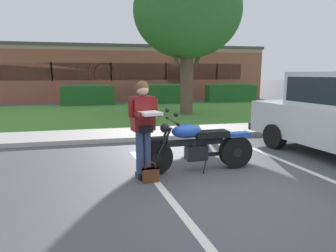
% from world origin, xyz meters
% --- Properties ---
extents(ground_plane, '(140.00, 140.00, 0.00)m').
position_xyz_m(ground_plane, '(0.00, 0.00, 0.00)').
color(ground_plane, '#4C4C51').
extents(curb_strip, '(60.00, 0.20, 0.12)m').
position_xyz_m(curb_strip, '(0.00, 3.51, 0.06)').
color(curb_strip, '#B7B2A8').
rests_on(curb_strip, ground).
extents(concrete_walk, '(60.00, 1.50, 0.08)m').
position_xyz_m(concrete_walk, '(0.00, 4.36, 0.04)').
color(concrete_walk, '#B7B2A8').
rests_on(concrete_walk, ground).
extents(grass_lawn, '(60.00, 7.74, 0.06)m').
position_xyz_m(grass_lawn, '(0.00, 8.98, 0.03)').
color(grass_lawn, '#478433').
rests_on(grass_lawn, ground).
extents(stall_stripe_0, '(0.60, 4.39, 0.01)m').
position_xyz_m(stall_stripe_0, '(-1.17, 0.20, 0.00)').
color(stall_stripe_0, silver).
rests_on(stall_stripe_0, ground).
extents(stall_stripe_1, '(0.60, 4.39, 0.01)m').
position_xyz_m(stall_stripe_1, '(1.73, 0.20, 0.00)').
color(stall_stripe_1, silver).
rests_on(stall_stripe_1, ground).
extents(motorcycle, '(2.24, 0.82, 1.18)m').
position_xyz_m(motorcycle, '(-0.25, 0.82, 0.48)').
color(motorcycle, black).
rests_on(motorcycle, ground).
extents(rider_person, '(0.54, 0.64, 1.70)m').
position_xyz_m(rider_person, '(-1.37, 0.63, 1.01)').
color(rider_person, black).
rests_on(rider_person, ground).
extents(handbag, '(0.28, 0.13, 0.36)m').
position_xyz_m(handbag, '(-1.29, 0.42, 0.14)').
color(handbag, '#562D19').
rests_on(handbag, ground).
extents(shade_tree, '(4.50, 4.50, 6.27)m').
position_xyz_m(shade_tree, '(1.48, 7.95, 4.33)').
color(shade_tree, brown).
rests_on(shade_tree, ground).
extents(hedge_left, '(2.93, 0.90, 1.24)m').
position_xyz_m(hedge_left, '(-2.93, 12.78, 0.65)').
color(hedge_left, '#235623').
rests_on(hedge_left, ground).
extents(hedge_center_left, '(3.05, 0.90, 1.24)m').
position_xyz_m(hedge_center_left, '(1.41, 12.78, 0.65)').
color(hedge_center_left, '#235623').
rests_on(hedge_center_left, ground).
extents(hedge_center_right, '(3.13, 0.90, 1.24)m').
position_xyz_m(hedge_center_right, '(5.76, 12.78, 0.65)').
color(hedge_center_right, '#235623').
rests_on(hedge_center_right, ground).
extents(brick_building, '(21.74, 8.24, 3.72)m').
position_xyz_m(brick_building, '(-1.55, 19.30, 1.86)').
color(brick_building, '#93513D').
rests_on(brick_building, ground).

